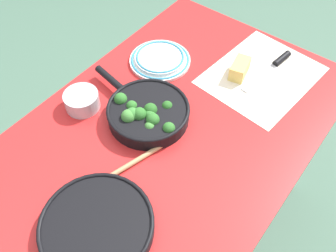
% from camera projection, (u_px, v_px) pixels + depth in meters
% --- Properties ---
extents(ground_plane, '(14.00, 14.00, 0.00)m').
position_uv_depth(ground_plane, '(168.00, 228.00, 1.77)').
color(ground_plane, '#476B56').
extents(dining_table_red, '(1.25, 0.81, 0.76)m').
position_uv_depth(dining_table_red, '(168.00, 146.00, 1.25)').
color(dining_table_red, red).
rests_on(dining_table_red, ground_plane).
extents(skillet_broccoli, '(0.26, 0.40, 0.07)m').
position_uv_depth(skillet_broccoli, '(146.00, 113.00, 1.18)').
color(skillet_broccoli, black).
rests_on(skillet_broccoli, dining_table_red).
extents(skillet_eggs, '(0.41, 0.30, 0.04)m').
position_uv_depth(skillet_eggs, '(96.00, 227.00, 0.95)').
color(skillet_eggs, black).
rests_on(skillet_eggs, dining_table_red).
extents(wooden_spoon, '(0.37, 0.13, 0.02)m').
position_uv_depth(wooden_spoon, '(116.00, 173.00, 1.07)').
color(wooden_spoon, tan).
rests_on(wooden_spoon, dining_table_red).
extents(parchment_sheet, '(0.42, 0.36, 0.00)m').
position_uv_depth(parchment_sheet, '(262.00, 75.00, 1.33)').
color(parchment_sheet, silver).
rests_on(parchment_sheet, dining_table_red).
extents(grater_knife, '(0.27, 0.06, 0.02)m').
position_uv_depth(grater_knife, '(273.00, 66.00, 1.35)').
color(grater_knife, silver).
rests_on(grater_knife, dining_table_red).
extents(cheese_block, '(0.10, 0.07, 0.05)m').
position_uv_depth(cheese_block, '(240.00, 69.00, 1.31)').
color(cheese_block, '#E0C15B').
rests_on(cheese_block, dining_table_red).
extents(dinner_plate_stack, '(0.22, 0.22, 0.03)m').
position_uv_depth(dinner_plate_stack, '(160.00, 59.00, 1.36)').
color(dinner_plate_stack, white).
rests_on(dinner_plate_stack, dining_table_red).
extents(prep_bowl_steel, '(0.11, 0.11, 0.06)m').
position_uv_depth(prep_bowl_steel, '(82.00, 101.00, 1.22)').
color(prep_bowl_steel, '#B7B7BC').
rests_on(prep_bowl_steel, dining_table_red).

